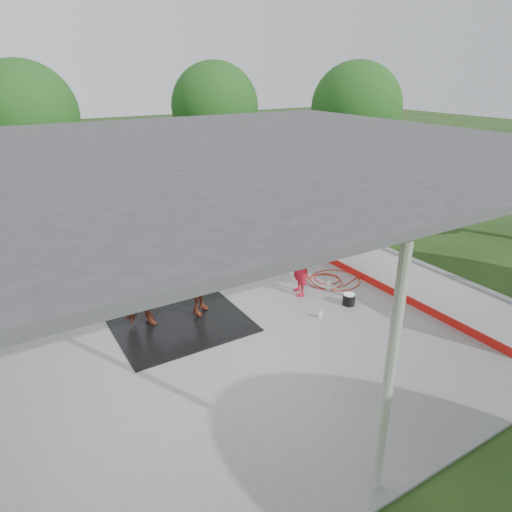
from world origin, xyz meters
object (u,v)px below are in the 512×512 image
dasher_board (374,265)px  wash_bucket (349,299)px  horse (176,282)px  handler (300,263)px

dasher_board → wash_bucket: bearing=-158.0°
dasher_board → horse: size_ratio=3.41×
dasher_board → wash_bucket: 1.51m
horse → wash_bucket: horse is taller
dasher_board → handler: 2.13m
horse → handler: size_ratio=1.37×
wash_bucket → handler: bearing=122.0°
dasher_board → horse: horse is taller
dasher_board → horse: 5.31m
handler → wash_bucket: (0.69, -1.10, -0.71)m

